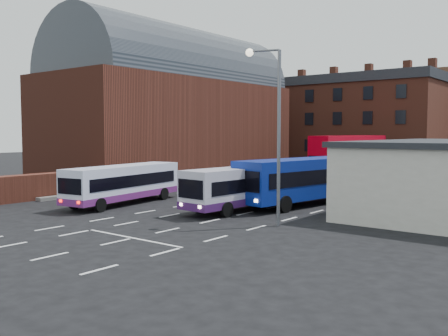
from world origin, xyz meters
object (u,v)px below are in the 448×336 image
Objects in this scene: bus_white_outbound at (124,181)px; bus_red_double at (349,155)px; street_lamp at (273,119)px; bus_white_inbound at (247,184)px; bus_blue at (306,177)px.

bus_red_double is (3.11, 28.39, 0.82)m from bus_white_outbound.
bus_white_outbound is at bearing 177.73° from street_lamp.
bus_white_inbound is 1.08× the size of street_lamp.
street_lamp is (11.91, -0.47, 3.89)m from bus_white_outbound.
bus_blue is 22.20m from bus_red_double.
bus_red_double is at bearing -75.17° from bus_white_inbound.
bus_white_outbound is 28.57m from bus_red_double.
bus_white_outbound is 0.84× the size of bus_blue.
bus_white_inbound is 4.39m from bus_blue.
bus_blue is at bearing 115.99° from bus_red_double.
bus_white_outbound is 0.99× the size of bus_white_inbound.
bus_red_double reaches higher than bus_white_inbound.
bus_red_double is at bearing 106.96° from street_lamp.
bus_white_outbound is 0.85× the size of bus_red_double.
bus_red_double is 1.25× the size of street_lamp.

